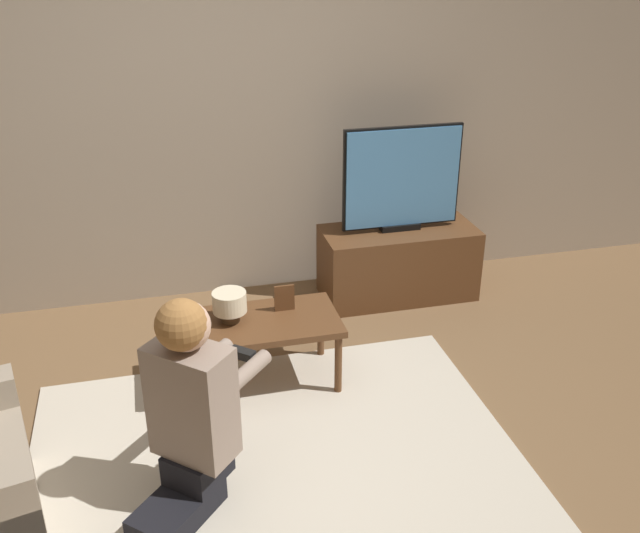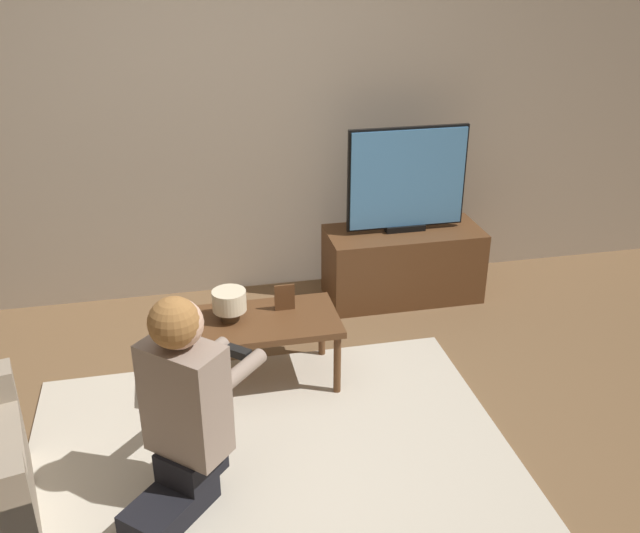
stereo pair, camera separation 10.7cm
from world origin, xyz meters
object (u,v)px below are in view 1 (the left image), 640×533
Objects in this scene: coffee_table at (259,328)px; person_kneeling at (190,404)px; table_lamp at (230,304)px; tv at (402,179)px.

coffee_table is 0.87× the size of person_kneeling.
coffee_table is at bearing -11.78° from table_lamp.
tv is 2.25m from person_kneeling.
tv is 1.44m from coffee_table.
tv is 0.80× the size of person_kneeling.
tv is 4.35× the size of table_lamp.
person_kneeling is at bearing -132.34° from tv.
coffee_table is 0.94m from person_kneeling.
coffee_table is at bearing -142.71° from tv.
table_lamp is (0.27, 0.85, -0.02)m from person_kneeling.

